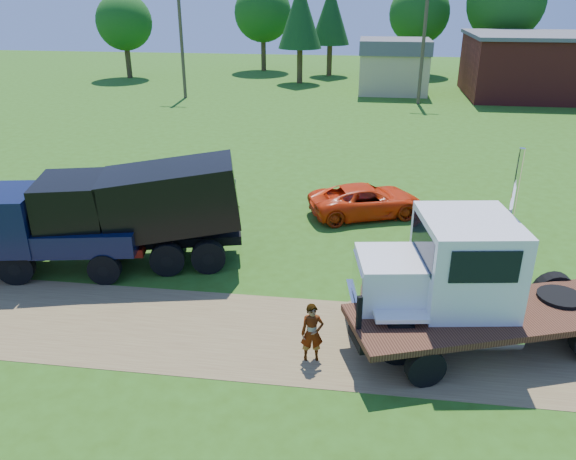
# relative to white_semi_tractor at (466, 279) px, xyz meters

# --- Properties ---
(ground) EXTENTS (140.00, 140.00, 0.00)m
(ground) POSITION_rel_white_semi_tractor_xyz_m (-4.62, -0.75, -1.77)
(ground) COLOR #2C5312
(ground) RESTS_ON ground
(dirt_track) EXTENTS (120.00, 4.20, 0.01)m
(dirt_track) POSITION_rel_white_semi_tractor_xyz_m (-4.62, -0.75, -1.77)
(dirt_track) COLOR brown
(dirt_track) RESTS_ON ground
(white_semi_tractor) EXTENTS (8.78, 4.01, 5.19)m
(white_semi_tractor) POSITION_rel_white_semi_tractor_xyz_m (0.00, 0.00, 0.00)
(white_semi_tractor) COLOR black
(white_semi_tractor) RESTS_ON ground
(black_dump_truck) EXTENTS (8.59, 4.51, 3.64)m
(black_dump_truck) POSITION_rel_white_semi_tractor_xyz_m (-10.79, 3.08, 0.23)
(black_dump_truck) COLOR black
(black_dump_truck) RESTS_ON ground
(navy_truck) EXTENTS (6.80, 3.38, 2.89)m
(navy_truck) POSITION_rel_white_semi_tractor_xyz_m (-13.79, 2.02, -0.30)
(navy_truck) COLOR maroon
(navy_truck) RESTS_ON ground
(orange_pickup) EXTENTS (5.30, 3.80, 1.34)m
(orange_pickup) POSITION_rel_white_semi_tractor_xyz_m (-2.68, 8.68, -1.10)
(orange_pickup) COLOR red
(orange_pickup) RESTS_ON ground
(flatbed_trailer) EXTENTS (8.29, 4.87, 2.04)m
(flatbed_trailer) POSITION_rel_white_semi_tractor_xyz_m (0.85, -0.51, -0.90)
(flatbed_trailer) COLOR #32180F
(flatbed_trailer) RESTS_ON ground
(spectator_a) EXTENTS (0.66, 0.50, 1.62)m
(spectator_a) POSITION_rel_white_semi_tractor_xyz_m (-3.98, -1.67, -0.96)
(spectator_a) COLOR #999999
(spectator_a) RESTS_ON ground
(spectator_b) EXTENTS (1.13, 1.03, 1.90)m
(spectator_b) POSITION_rel_white_semi_tractor_xyz_m (-8.62, 8.59, -0.82)
(spectator_b) COLOR #999999
(spectator_b) RESTS_ON ground
(brick_building) EXTENTS (15.40, 10.40, 5.30)m
(brick_building) POSITION_rel_white_semi_tractor_xyz_m (13.38, 39.25, 0.89)
(brick_building) COLOR maroon
(brick_building) RESTS_ON ground
(tan_shed) EXTENTS (6.20, 5.40, 4.70)m
(tan_shed) POSITION_rel_white_semi_tractor_xyz_m (-0.62, 39.25, 0.65)
(tan_shed) COLOR tan
(tan_shed) RESTS_ON ground
(utility_poles) EXTENTS (42.20, 0.28, 9.00)m
(utility_poles) POSITION_rel_white_semi_tractor_xyz_m (1.38, 34.25, 2.94)
(utility_poles) COLOR #433826
(utility_poles) RESTS_ON ground
(tree_row) EXTENTS (59.17, 14.36, 11.36)m
(tree_row) POSITION_rel_white_semi_tractor_xyz_m (2.74, 48.18, 5.04)
(tree_row) COLOR #352716
(tree_row) RESTS_ON ground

